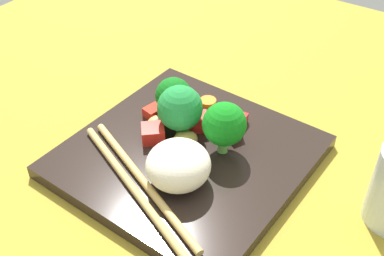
% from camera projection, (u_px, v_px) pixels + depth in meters
% --- Properties ---
extents(ground_plane, '(1.10, 1.10, 0.02)m').
position_uv_depth(ground_plane, '(188.00, 167.00, 0.61)').
color(ground_plane, olive).
extents(square_plate, '(0.28, 0.28, 0.02)m').
position_uv_depth(square_plate, '(187.00, 156.00, 0.60)').
color(square_plate, black).
rests_on(square_plate, ground_plane).
extents(rice_mound, '(0.08, 0.08, 0.05)m').
position_uv_depth(rice_mound, '(178.00, 165.00, 0.54)').
color(rice_mound, white).
rests_on(rice_mound, square_plate).
extents(broccoli_floret_0, '(0.05, 0.05, 0.07)m').
position_uv_depth(broccoli_floret_0, '(224.00, 125.00, 0.57)').
color(broccoli_floret_0, '#63B24B').
rests_on(broccoli_floret_0, square_plate).
extents(broccoli_floret_1, '(0.05, 0.05, 0.06)m').
position_uv_depth(broccoli_floret_1, '(174.00, 96.00, 0.62)').
color(broccoli_floret_1, '#659C44').
rests_on(broccoli_floret_1, square_plate).
extents(broccoli_floret_2, '(0.06, 0.06, 0.07)m').
position_uv_depth(broccoli_floret_2, '(180.00, 109.00, 0.60)').
color(broccoli_floret_2, '#529739').
rests_on(broccoli_floret_2, square_plate).
extents(carrot_slice_0, '(0.03, 0.03, 0.01)m').
position_uv_depth(carrot_slice_0, '(194.00, 117.00, 0.64)').
color(carrot_slice_0, orange).
rests_on(carrot_slice_0, square_plate).
extents(carrot_slice_1, '(0.03, 0.03, 0.01)m').
position_uv_depth(carrot_slice_1, '(210.00, 118.00, 0.64)').
color(carrot_slice_1, orange).
rests_on(carrot_slice_1, square_plate).
extents(carrot_slice_2, '(0.02, 0.02, 0.01)m').
position_uv_depth(carrot_slice_2, '(208.00, 102.00, 0.67)').
color(carrot_slice_2, orange).
rests_on(carrot_slice_2, square_plate).
extents(pepper_chunk_0, '(0.03, 0.03, 0.02)m').
position_uv_depth(pepper_chunk_0, '(197.00, 121.00, 0.62)').
color(pepper_chunk_0, red).
rests_on(pepper_chunk_0, square_plate).
extents(pepper_chunk_1, '(0.03, 0.02, 0.01)m').
position_uv_depth(pepper_chunk_1, '(153.00, 112.00, 0.64)').
color(pepper_chunk_1, red).
rests_on(pepper_chunk_1, square_plate).
extents(pepper_chunk_2, '(0.04, 0.04, 0.02)m').
position_uv_depth(pepper_chunk_2, '(153.00, 133.00, 0.60)').
color(pepper_chunk_2, red).
rests_on(pepper_chunk_2, square_plate).
extents(pepper_chunk_3, '(0.03, 0.03, 0.01)m').
position_uv_depth(pepper_chunk_3, '(234.00, 119.00, 0.63)').
color(pepper_chunk_3, red).
rests_on(pepper_chunk_3, square_plate).
extents(pepper_chunk_4, '(0.03, 0.03, 0.02)m').
position_uv_depth(pepper_chunk_4, '(233.00, 127.00, 0.61)').
color(pepper_chunk_4, red).
rests_on(pepper_chunk_4, square_plate).
extents(chicken_piece_0, '(0.03, 0.03, 0.02)m').
position_uv_depth(chicken_piece_0, '(156.00, 123.00, 0.62)').
color(chicken_piece_0, tan).
rests_on(chicken_piece_0, square_plate).
extents(chicken_piece_1, '(0.04, 0.04, 0.02)m').
position_uv_depth(chicken_piece_1, '(186.00, 139.00, 0.60)').
color(chicken_piece_1, '#B09342').
rests_on(chicken_piece_1, square_plate).
extents(chicken_piece_3, '(0.03, 0.03, 0.01)m').
position_uv_depth(chicken_piece_3, '(185.00, 154.00, 0.58)').
color(chicken_piece_3, tan).
rests_on(chicken_piece_3, square_plate).
extents(chopstick_pair, '(0.11, 0.22, 0.01)m').
position_uv_depth(chopstick_pair, '(138.00, 184.00, 0.54)').
color(chopstick_pair, tan).
rests_on(chopstick_pair, square_plate).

